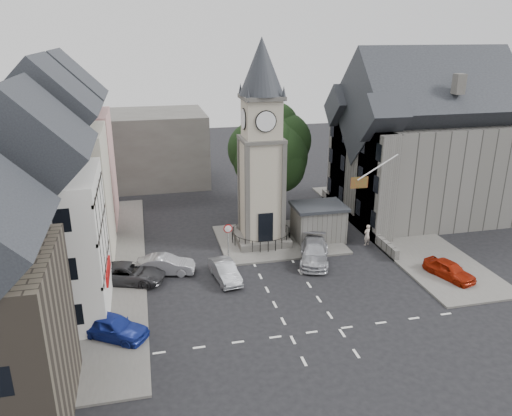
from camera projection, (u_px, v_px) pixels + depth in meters
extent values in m
plane|color=black|center=(288.00, 287.00, 34.25)|extent=(120.00, 120.00, 0.00)
cube|color=#595651|center=(104.00, 267.00, 37.08)|extent=(6.00, 30.00, 0.14)
cube|color=#595651|center=(393.00, 229.00, 44.10)|extent=(6.00, 26.00, 0.14)
cube|color=#595651|center=(278.00, 239.00, 41.88)|extent=(10.00, 8.00, 0.16)
cube|color=silver|center=(315.00, 332.00, 29.20)|extent=(20.00, 8.00, 0.01)
cube|color=#4C4944|center=(261.00, 238.00, 41.47)|extent=(4.20, 4.20, 0.70)
torus|color=black|center=(261.00, 230.00, 41.22)|extent=(4.86, 4.86, 0.06)
cube|color=#B0AA8E|center=(261.00, 188.00, 40.00)|extent=(3.00, 3.00, 8.00)
cube|color=black|center=(265.00, 227.00, 39.62)|extent=(1.20, 0.25, 2.40)
cube|color=#4C4944|center=(261.00, 139.00, 38.65)|extent=(3.30, 3.30, 0.25)
cube|color=#B0AA8E|center=(261.00, 118.00, 38.12)|extent=(2.70, 2.70, 3.20)
cylinder|color=white|center=(266.00, 121.00, 36.83)|extent=(1.50, 0.12, 1.50)
cube|color=#4C4944|center=(262.00, 97.00, 37.58)|extent=(3.10, 3.10, 0.30)
cone|color=black|center=(262.00, 66.00, 36.82)|extent=(3.40, 3.40, 4.20)
cube|color=#605E58|center=(318.00, 224.00, 41.67)|extent=(4.00, 3.00, 2.80)
cube|color=black|center=(319.00, 206.00, 41.15)|extent=(4.30, 3.30, 0.25)
cylinder|color=black|center=(269.00, 197.00, 45.85)|extent=(0.70, 0.70, 4.40)
cylinder|color=black|center=(228.00, 243.00, 38.19)|extent=(0.10, 0.10, 2.50)
cone|color=#A50C0C|center=(228.00, 229.00, 37.68)|extent=(0.70, 0.06, 0.70)
cone|color=white|center=(228.00, 229.00, 37.66)|extent=(0.54, 0.04, 0.54)
cube|color=#D19A90|center=(69.00, 170.00, 43.96)|extent=(7.50, 7.00, 10.00)
cube|color=beige|center=(56.00, 198.00, 36.62)|extent=(7.50, 7.00, 10.00)
cube|color=silver|center=(38.00, 249.00, 29.45)|extent=(7.50, 7.00, 9.00)
cube|color=#4C4944|center=(116.00, 149.00, 56.04)|extent=(20.00, 10.00, 8.00)
cube|color=#605E58|center=(421.00, 169.00, 46.21)|extent=(14.00, 10.00, 9.00)
cube|color=#605E58|center=(376.00, 184.00, 41.69)|extent=(1.60, 4.40, 9.00)
cube|color=#605E58|center=(344.00, 164.00, 48.11)|extent=(1.60, 4.40, 9.00)
cube|color=#605E58|center=(354.00, 220.00, 45.22)|extent=(0.40, 16.00, 0.90)
cylinder|color=white|center=(378.00, 167.00, 37.25)|extent=(3.17, 0.10, 1.89)
plane|color=#B21414|center=(359.00, 183.00, 37.33)|extent=(1.40, 0.00, 1.40)
imported|color=navy|center=(112.00, 326.00, 28.43)|extent=(4.52, 3.74, 1.45)
imported|color=#9A9BA1|center=(165.00, 265.00, 35.97)|extent=(4.41, 2.28, 1.38)
imported|color=#313033|center=(128.00, 273.00, 34.70)|extent=(5.55, 3.79, 1.41)
imported|color=gray|center=(225.00, 271.00, 35.11)|extent=(1.97, 4.13, 1.31)
imported|color=#B2B4BB|center=(314.00, 252.00, 37.84)|extent=(3.69, 5.53, 1.49)
imported|color=#9C1C08|center=(449.00, 270.00, 35.30)|extent=(2.70, 4.12, 1.31)
imported|color=beige|center=(367.00, 235.00, 40.71)|extent=(0.76, 0.63, 1.77)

